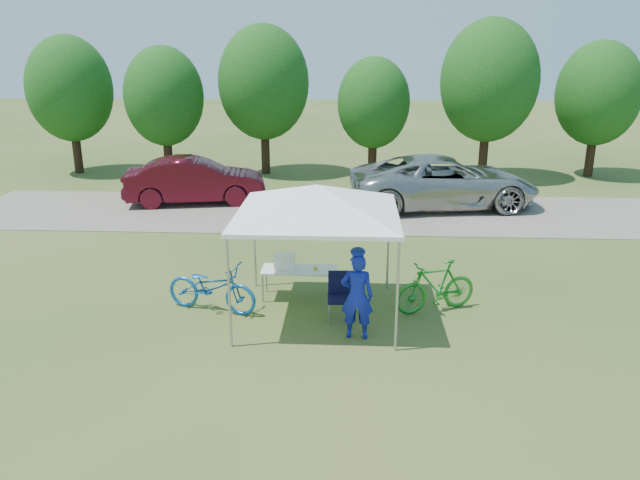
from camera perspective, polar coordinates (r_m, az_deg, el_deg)
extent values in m
plane|color=#2D5119|center=(12.93, -0.24, -6.80)|extent=(100.00, 100.00, 0.00)
cube|color=gray|center=(20.47, 1.02, 2.53)|extent=(24.00, 5.00, 0.02)
cylinder|color=#A5A5AA|center=(11.32, -8.31, -4.87)|extent=(0.05, 0.05, 2.10)
cylinder|color=#A5A5AA|center=(11.14, 7.07, -5.19)|extent=(0.05, 0.05, 2.10)
cylinder|color=#A5A5AA|center=(14.10, -6.00, -0.21)|extent=(0.05, 0.05, 2.10)
cylinder|color=#A5A5AA|center=(13.95, 6.26, -0.41)|extent=(0.05, 0.05, 2.10)
cube|color=white|center=(12.20, -0.25, 2.39)|extent=(3.15, 3.15, 0.08)
pyramid|color=white|center=(12.05, -0.26, 5.10)|extent=(4.53, 4.53, 0.55)
cylinder|color=#382314|center=(28.61, -21.32, 7.61)|extent=(0.36, 0.36, 1.89)
ellipsoid|color=#144711|center=(28.33, -21.91, 12.71)|extent=(3.46, 3.46, 4.32)
cylinder|color=#382314|center=(26.95, -13.71, 7.60)|extent=(0.36, 0.36, 1.75)
ellipsoid|color=#144711|center=(26.66, -14.08, 12.63)|extent=(3.20, 3.20, 4.00)
cylinder|color=#382314|center=(26.66, -5.01, 8.24)|extent=(0.36, 0.36, 2.03)
ellipsoid|color=#144711|center=(26.35, -5.17, 14.15)|extent=(3.71, 3.71, 4.64)
cylinder|color=#382314|center=(26.26, 4.80, 7.63)|extent=(0.36, 0.36, 1.61)
ellipsoid|color=#144711|center=(25.97, 4.93, 12.38)|extent=(2.94, 2.94, 3.68)
cylinder|color=#382314|center=(26.45, 14.71, 7.73)|extent=(0.36, 0.36, 2.10)
ellipsoid|color=#144711|center=(26.14, 15.21, 13.89)|extent=(3.84, 3.84, 4.80)
cylinder|color=#382314|center=(28.29, 23.48, 7.18)|extent=(0.36, 0.36, 1.82)
ellipsoid|color=#144711|center=(28.00, 24.11, 12.14)|extent=(3.33, 3.33, 4.16)
cube|color=white|center=(13.49, -1.89, -2.73)|extent=(1.63, 0.68, 0.04)
cylinder|color=#A5A5AA|center=(13.43, -5.26, -4.43)|extent=(0.04, 0.04, 0.63)
cylinder|color=#A5A5AA|center=(13.31, 1.34, -4.58)|extent=(0.04, 0.04, 0.63)
cylinder|color=#A5A5AA|center=(13.97, -4.93, -3.54)|extent=(0.04, 0.04, 0.63)
cylinder|color=#A5A5AA|center=(13.84, 1.41, -3.67)|extent=(0.04, 0.04, 0.63)
cube|color=black|center=(12.48, 1.84, -5.42)|extent=(0.52, 0.52, 0.04)
cube|color=black|center=(12.61, 1.88, -3.89)|extent=(0.50, 0.07, 0.49)
cylinder|color=#A5A5AA|center=(12.39, 0.79, -6.82)|extent=(0.02, 0.02, 0.44)
cylinder|color=#A5A5AA|center=(12.38, 2.83, -6.86)|extent=(0.02, 0.02, 0.44)
cylinder|color=#A5A5AA|center=(12.79, 0.87, -6.01)|extent=(0.02, 0.02, 0.44)
cylinder|color=#A5A5AA|center=(12.78, 2.84, -6.04)|extent=(0.02, 0.02, 0.44)
cube|color=white|center=(13.47, -3.27, -2.05)|extent=(0.44, 0.29, 0.29)
cube|color=white|center=(13.41, -3.29, -1.38)|extent=(0.46, 0.31, 0.04)
cylinder|color=gold|center=(13.41, -0.43, -2.63)|extent=(0.09, 0.09, 0.07)
imported|color=#121E9A|center=(11.66, 3.40, -5.14)|extent=(0.63, 0.43, 1.68)
imported|color=#1254A0|center=(13.09, -9.88, -4.26)|extent=(2.11, 1.22, 1.05)
imported|color=#1D8324|center=(13.10, 10.54, -4.20)|extent=(1.87, 1.16, 1.09)
imported|color=#A7A8A4|center=(21.38, 11.24, 5.26)|extent=(6.58, 3.77, 1.73)
imported|color=#470B16|center=(21.96, -11.34, 5.36)|extent=(4.97, 2.52, 1.56)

